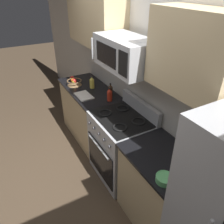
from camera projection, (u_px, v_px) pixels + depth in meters
ground_plane at (76, 190)px, 2.95m from camera, size 16.00×16.00×0.00m
wall_back at (149, 83)px, 2.72m from camera, size 8.00×0.10×2.60m
counter_left at (90, 113)px, 3.75m from camera, size 1.23×0.62×0.91m
range_oven at (121, 146)px, 2.99m from camera, size 0.76×0.66×1.09m
counter_right at (159, 189)px, 2.40m from camera, size 0.80×0.62×0.91m
microwave at (125, 53)px, 2.36m from camera, size 0.76×0.44×0.34m
upper_cabinets_left at (95, 21)px, 3.08m from camera, size 1.22×0.34×0.66m
upper_cabinets_right at (195, 54)px, 1.73m from camera, size 0.79×0.34×0.66m
utensil_crock at (189, 169)px, 1.94m from camera, size 0.16×0.16×0.33m
fruit_basket at (74, 82)px, 3.61m from camera, size 0.24×0.24×0.11m
apple_loose at (72, 79)px, 3.76m from camera, size 0.08×0.08×0.08m
cutting_board at (84, 96)px, 3.28m from camera, size 0.31×0.21×0.02m
bottle_soy at (110, 91)px, 3.24m from camera, size 0.07×0.07×0.20m
bottle_oil at (92, 83)px, 3.49m from camera, size 0.07×0.07×0.20m
bottle_hot_sauce at (110, 95)px, 3.13m from camera, size 0.07×0.07×0.20m
prep_bowl at (165, 179)px, 1.89m from camera, size 0.15×0.15×0.06m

